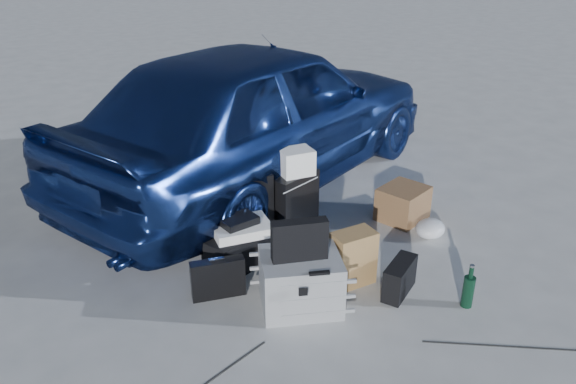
% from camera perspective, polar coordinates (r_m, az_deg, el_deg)
% --- Properties ---
extents(ground, '(60.00, 60.00, 0.00)m').
position_cam_1_polar(ground, '(4.24, 4.17, -10.40)').
color(ground, beige).
rests_on(ground, ground).
extents(car, '(4.85, 3.44, 1.53)m').
position_cam_1_polar(car, '(5.78, -2.87, 8.10)').
color(car, navy).
rests_on(car, ground).
extents(pelican_case, '(0.68, 0.62, 0.40)m').
position_cam_1_polar(pelican_case, '(4.02, 1.29, -9.09)').
color(pelican_case, gray).
rests_on(pelican_case, ground).
extents(laptop_bag, '(0.40, 0.21, 0.29)m').
position_cam_1_polar(laptop_bag, '(3.82, 1.18, -4.92)').
color(laptop_bag, black).
rests_on(laptop_bag, pelican_case).
extents(briefcase, '(0.40, 0.18, 0.31)m').
position_cam_1_polar(briefcase, '(4.16, -7.13, -8.72)').
color(briefcase, black).
rests_on(briefcase, ground).
extents(suitcase_left, '(0.50, 0.24, 0.62)m').
position_cam_1_polar(suitcase_left, '(4.76, -4.46, -1.77)').
color(suitcase_left, black).
rests_on(suitcase_left, ground).
extents(suitcase_right, '(0.48, 0.30, 0.55)m').
position_cam_1_polar(suitcase_right, '(4.94, 0.79, -1.11)').
color(suitcase_right, black).
rests_on(suitcase_right, ground).
extents(white_carton, '(0.30, 0.25, 0.22)m').
position_cam_1_polar(white_carton, '(4.80, 0.82, 3.09)').
color(white_carton, white).
rests_on(white_carton, suitcase_right).
extents(duffel_bag, '(0.66, 0.46, 0.30)m').
position_cam_1_polar(duffel_bag, '(4.51, -4.80, -5.76)').
color(duffel_bag, black).
rests_on(duffel_bag, ground).
extents(flat_box_white, '(0.49, 0.40, 0.08)m').
position_cam_1_polar(flat_box_white, '(4.40, -4.76, -3.68)').
color(flat_box_white, white).
rests_on(flat_box_white, duffel_bag).
extents(flat_box_black, '(0.30, 0.23, 0.06)m').
position_cam_1_polar(flat_box_black, '(4.37, -5.05, -2.91)').
color(flat_box_black, black).
rests_on(flat_box_black, flat_box_white).
extents(kraft_bag, '(0.33, 0.20, 0.43)m').
position_cam_1_polar(kraft_bag, '(4.28, 6.61, -6.67)').
color(kraft_bag, tan).
rests_on(kraft_bag, ground).
extents(cardboard_box, '(0.51, 0.48, 0.31)m').
position_cam_1_polar(cardboard_box, '(5.31, 11.59, -1.14)').
color(cardboard_box, brown).
rests_on(cardboard_box, ground).
extents(plastic_bag, '(0.35, 0.33, 0.16)m').
position_cam_1_polar(plastic_bag, '(5.08, 14.25, -3.62)').
color(plastic_bag, silver).
rests_on(plastic_bag, ground).
extents(messenger_bag, '(0.39, 0.30, 0.26)m').
position_cam_1_polar(messenger_bag, '(4.26, 11.27, -8.56)').
color(messenger_bag, black).
rests_on(messenger_bag, ground).
extents(green_bottle, '(0.11, 0.11, 0.33)m').
position_cam_1_polar(green_bottle, '(4.23, 17.90, -9.13)').
color(green_bottle, black).
rests_on(green_bottle, ground).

